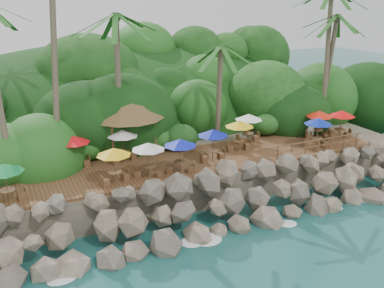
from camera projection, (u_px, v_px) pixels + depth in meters
name	position (u px, v px, depth m)	size (l,w,h in m)	color
ground	(239.00, 236.00, 23.63)	(140.00, 140.00, 0.00)	#19514F
land_base	(142.00, 136.00, 37.05)	(32.00, 25.20, 2.10)	gray
jungle_hill	(119.00, 125.00, 43.84)	(44.80, 28.00, 15.40)	#143811
seawall	(221.00, 202.00, 24.98)	(29.00, 4.00, 2.30)	gray
terrace	(192.00, 162.00, 28.09)	(26.00, 5.00, 0.20)	brown
jungle_foliage	(147.00, 151.00, 36.53)	(44.00, 16.00, 12.00)	#143811
foam_line	(236.00, 233.00, 23.88)	(25.20, 0.80, 0.06)	white
palms	(191.00, 0.00, 28.01)	(30.21, 7.26, 15.23)	brown
palapa	(126.00, 101.00, 28.55)	(4.92, 4.92, 4.60)	brown
dining_clusters	(204.00, 134.00, 27.56)	(24.74, 5.14, 2.10)	brown
railing	(319.00, 145.00, 29.10)	(7.20, 0.10, 1.00)	brown
waiter	(311.00, 127.00, 31.95)	(0.67, 0.44, 1.83)	white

